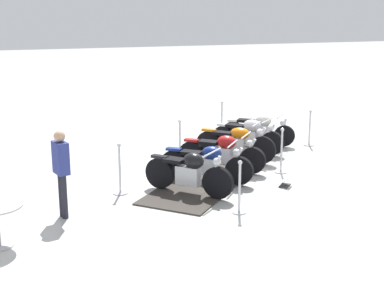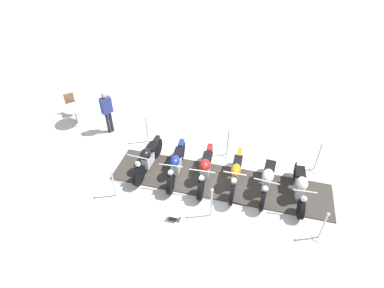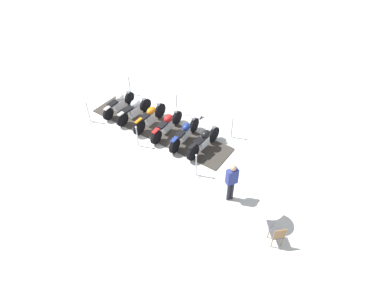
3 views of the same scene
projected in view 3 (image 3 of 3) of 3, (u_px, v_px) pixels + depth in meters
The scene contains 18 objects.
ground_plane at pixel (159, 129), 15.14m from camera, with size 80.00×80.00×0.00m, color silver.
display_platform at pixel (159, 129), 15.13m from camera, with size 7.10×1.55×0.03m, color #38332D.
motorcycle_black at pixel (204, 140), 13.77m from camera, with size 1.58×1.65×1.03m.
motorcycle_navy at pixel (185, 133), 14.22m from camera, with size 1.87×1.53×0.97m.
motorcycle_maroon at pixel (167, 124), 14.62m from camera, with size 1.83×1.56×0.96m.
motorcycle_copper at pixel (150, 116), 15.01m from camera, with size 1.73×1.57×1.04m.
motorcycle_chrome at pixel (134, 109), 15.43m from camera, with size 1.56×1.67×0.96m.
motorcycle_cream at pixel (119, 103), 15.87m from camera, with size 1.76×1.47×0.90m.
stanchion_left_mid at pixel (138, 139), 14.03m from camera, with size 0.30×0.30×1.10m.
stanchion_left_front at pixel (196, 169), 12.77m from camera, with size 0.34×0.34×1.15m.
stanchion_right_mid at pixel (177, 107), 15.72m from camera, with size 0.30×0.30×1.14m.
stanchion_right_front at pixel (232, 130), 14.46m from camera, with size 0.29×0.29×1.10m.
stanchion_left_rear at pixel (89, 115), 15.30m from camera, with size 0.32×0.32×1.12m.
stanchion_right_rear at pixel (130, 89), 17.04m from camera, with size 0.33×0.33×1.07m.
info_placard at pixel (198, 116), 15.76m from camera, with size 0.39×0.40×0.23m.
cafe_table at pixel (269, 212), 11.00m from camera, with size 0.89×0.89×0.76m.
cafe_chair_near_table at pixel (278, 234), 10.42m from camera, with size 0.40×0.40×0.93m.
bystander_person at pixel (232, 180), 11.45m from camera, with size 0.32×0.44×1.75m.
Camera 3 is at (-11.78, 0.15, 9.66)m, focal length 30.73 mm.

